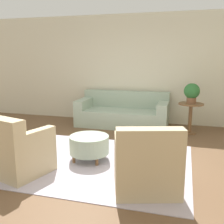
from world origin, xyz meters
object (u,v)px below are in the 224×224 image
Objects in this scene: armchair_right at (147,165)px; side_table at (190,113)px; couch at (123,114)px; ottoman_table at (89,145)px; armchair_left at (16,151)px; potted_plant_on_side_table at (192,92)px.

armchair_right is 1.41× the size of side_table.
armchair_right is at bearing -71.55° from couch.
armchair_left is at bearing -137.62° from ottoman_table.
armchair_left is 1.93m from armchair_right.
ottoman_table is 1.47× the size of potted_plant_on_side_table.
potted_plant_on_side_table is at bearing 78.91° from armchair_right.
couch is at bearing 169.97° from side_table.
side_table is at bearing 180.00° from potted_plant_on_side_table.
armchair_right is 1.33m from ottoman_table.
ottoman_table is 2.77m from potted_plant_on_side_table.
ottoman_table is at bearing -90.18° from couch.
ottoman_table is at bearing 42.38° from armchair_left.
couch is at bearing 89.82° from ottoman_table.
ottoman_table is 2.70m from side_table.
armchair_left reaches higher than couch.
couch reaches higher than ottoman_table.
side_table is 1.55× the size of potted_plant_on_side_table.
armchair_right is 3.02m from potted_plant_on_side_table.
couch is 3.37m from armchair_right.
side_table is at bearing -10.03° from couch.
potted_plant_on_side_table is (0.00, 0.00, 0.47)m from side_table.
couch is 5.02× the size of potted_plant_on_side_table.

